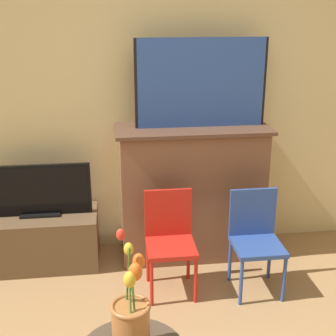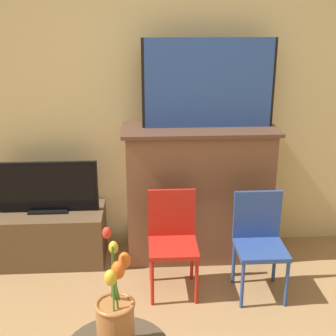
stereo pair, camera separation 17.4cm
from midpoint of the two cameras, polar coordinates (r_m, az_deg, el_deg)
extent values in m
cube|color=beige|center=(3.54, 0.15, 10.97)|extent=(8.00, 0.06, 2.70)
cube|color=brown|center=(3.56, 5.09, -3.05)|extent=(1.06, 0.41, 1.02)
cube|color=brown|center=(3.40, 5.36, 4.71)|extent=(1.12, 0.45, 0.02)
cube|color=black|center=(3.36, 6.48, 10.20)|extent=(0.94, 0.02, 0.63)
cube|color=#2D51A8|center=(3.35, 6.52, 10.17)|extent=(0.90, 0.02, 0.63)
cube|color=brown|center=(3.69, -12.78, -8.02)|extent=(0.81, 0.43, 0.40)
cube|color=black|center=(3.60, -13.02, -5.08)|extent=(0.29, 0.12, 0.02)
cube|color=black|center=(3.54, -13.22, -2.26)|extent=(0.75, 0.02, 0.39)
cube|color=black|center=(3.53, -13.24, -2.32)|extent=(0.72, 0.02, 0.36)
cylinder|color=red|center=(3.10, -0.28, -13.89)|extent=(0.02, 0.02, 0.33)
cylinder|color=red|center=(3.13, 5.15, -13.66)|extent=(0.02, 0.02, 0.33)
cylinder|color=red|center=(3.35, -0.55, -11.20)|extent=(0.02, 0.02, 0.33)
cylinder|color=red|center=(3.37, 4.44, -11.02)|extent=(0.02, 0.02, 0.33)
cube|color=red|center=(3.14, 2.23, -9.64)|extent=(0.32, 0.32, 0.03)
cube|color=red|center=(3.19, 2.02, -5.47)|extent=(0.32, 0.02, 0.34)
cylinder|color=#2D4C99|center=(3.13, 10.68, -13.94)|extent=(0.02, 0.02, 0.33)
cylinder|color=#2D4C99|center=(3.21, 15.83, -13.50)|extent=(0.02, 0.02, 0.33)
cylinder|color=#2D4C99|center=(3.37, 9.52, -11.30)|extent=(0.02, 0.02, 0.33)
cylinder|color=#2D4C99|center=(3.44, 14.30, -10.96)|extent=(0.02, 0.02, 0.33)
cube|color=#2D4C99|center=(3.19, 12.82, -9.66)|extent=(0.32, 0.32, 0.03)
cube|color=#2D4C99|center=(3.24, 12.35, -5.56)|extent=(0.32, 0.02, 0.34)
cylinder|color=#AD6B38|center=(2.04, -3.84, -18.87)|extent=(0.16, 0.16, 0.22)
torus|color=#AD6B38|center=(1.97, -3.92, -16.31)|extent=(0.17, 0.17, 0.02)
cylinder|color=#477A2D|center=(1.95, -3.94, -13.99)|extent=(0.01, 0.03, 0.31)
ellipsoid|color=gold|center=(1.89, -4.02, -9.68)|extent=(0.04, 0.04, 0.05)
cylinder|color=#477A2D|center=(1.92, -3.99, -15.31)|extent=(0.01, 0.08, 0.27)
ellipsoid|color=gold|center=(1.78, -4.18, -13.25)|extent=(0.05, 0.05, 0.07)
cylinder|color=#477A2D|center=(1.97, -3.57, -14.89)|extent=(0.04, 0.07, 0.23)
ellipsoid|color=orange|center=(1.96, -2.74, -11.20)|extent=(0.05, 0.05, 0.07)
cylinder|color=#477A2D|center=(1.94, -4.18, -13.45)|extent=(0.03, 0.09, 0.35)
ellipsoid|color=red|center=(1.93, -4.89, -7.92)|extent=(0.04, 0.04, 0.05)
cylinder|color=#477A2D|center=(1.92, -3.57, -15.43)|extent=(0.02, 0.03, 0.26)
ellipsoid|color=orange|center=(1.84, -3.35, -12.38)|extent=(0.05, 0.05, 0.07)
camera|label=1|loc=(0.09, -88.15, 0.64)|focal=50.00mm
camera|label=2|loc=(0.09, 91.85, -0.64)|focal=50.00mm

